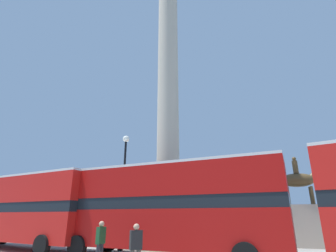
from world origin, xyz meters
name	(u,v)px	position (x,y,z in m)	size (l,w,h in m)	color
ground_plane	(168,246)	(0.00, 0.00, 0.00)	(200.00, 200.00, 0.00)	gray
monument_column	(168,136)	(0.00, 0.00, 7.57)	(5.83, 5.83, 25.19)	#ADA593
bus_b	(162,205)	(2.45, -5.06, 2.38)	(11.57, 3.32, 4.31)	#A80F0C
bus_c	(25,208)	(-7.17, -5.79, 2.38)	(10.88, 2.85, 4.30)	red
equestrian_statue	(304,219)	(8.16, 3.92, 1.70)	(3.29, 2.59, 5.90)	#ADA593
street_lamp	(124,182)	(-1.27, -3.43, 3.87)	(0.43, 0.43, 6.90)	black
pedestrian_near_lamp	(100,241)	(1.14, -7.80, 0.95)	(0.23, 0.46, 1.70)	#28282D
pedestrian_by_plinth	(136,246)	(3.36, -8.46, 0.91)	(0.38, 0.46, 1.64)	#4C473D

